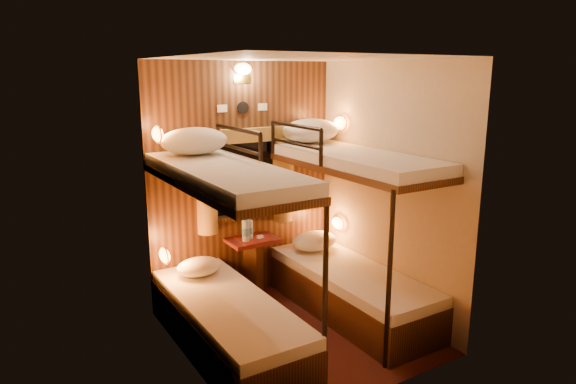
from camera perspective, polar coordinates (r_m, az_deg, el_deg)
floor at (r=4.79m, az=1.06°, el=-15.35°), size 2.10×2.10×0.00m
ceiling at (r=4.21m, az=1.20°, el=14.69°), size 2.10×2.10×0.00m
wall_back at (r=5.24m, az=-5.05°, el=1.13°), size 2.40×0.00×2.40m
wall_front at (r=3.54m, az=10.30°, el=-4.91°), size 2.40×0.00×2.40m
wall_left at (r=3.92m, az=-11.32°, el=-3.19°), size 0.00×2.40×2.40m
wall_right at (r=4.94m, az=10.95°, el=0.21°), size 0.00×2.40×2.40m
back_panel at (r=5.23m, az=-4.97°, el=1.10°), size 2.00×0.03×2.40m
bunk_left at (r=4.32m, az=-6.80°, el=-10.50°), size 0.72×1.90×1.82m
bunk_right at (r=4.96m, az=7.04°, el=-7.36°), size 0.72×1.90×1.82m
window at (r=5.21m, az=-4.82°, el=0.84°), size 1.00×0.12×0.79m
curtains at (r=5.16m, az=-4.67°, el=1.67°), size 1.10×0.22×1.00m
back_fixtures at (r=5.08m, az=-5.03°, el=12.64°), size 0.54×0.09×0.48m
reading_lamps at (r=4.93m, az=-3.24°, el=0.87°), size 2.00×0.20×1.25m
table at (r=5.29m, az=-3.90°, el=-7.60°), size 0.50×0.34×0.66m
bottle_left at (r=5.10m, az=-4.74°, el=-4.29°), size 0.08×0.08×0.26m
bottle_right at (r=5.19m, az=-4.26°, el=-4.16°), size 0.07×0.07×0.23m
sachet_a at (r=5.28m, az=-3.12°, el=-4.91°), size 0.07×0.06×0.01m
sachet_b at (r=5.22m, az=-3.11°, el=-5.10°), size 0.09×0.07×0.01m
pillow_lower_left at (r=4.85m, az=-9.86°, el=-8.17°), size 0.42×0.30×0.16m
pillow_lower_right at (r=5.44m, az=2.94°, el=-5.45°), size 0.50×0.36×0.20m
pillow_upper_left at (r=4.56m, az=-10.39°, el=5.61°), size 0.60×0.43×0.24m
pillow_upper_right at (r=5.26m, az=2.55°, el=6.83°), size 0.62×0.44×0.24m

